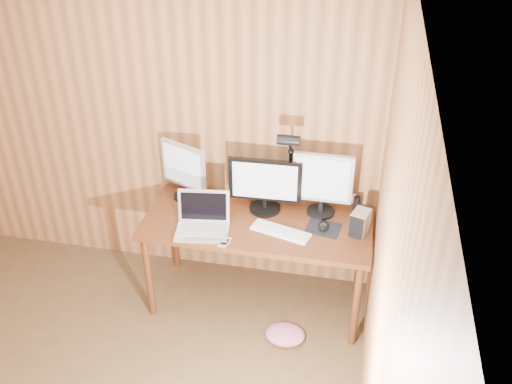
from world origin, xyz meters
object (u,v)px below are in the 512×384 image
(monitor_center, at_px, (265,185))
(mouse, at_px, (323,226))
(desk, at_px, (259,229))
(desk_lamp, at_px, (289,159))
(keyboard, at_px, (281,231))
(laptop, at_px, (203,221))
(speaker, at_px, (357,203))
(monitor_right, at_px, (323,182))
(phone, at_px, (225,242))
(monitor_left, at_px, (184,170))
(hard_drive, at_px, (360,223))

(monitor_center, xyz_separation_m, mouse, (0.44, -0.15, -0.19))
(desk, xyz_separation_m, desk_lamp, (0.18, 0.13, 0.53))
(monitor_center, bearing_deg, keyboard, -60.36)
(laptop, bearing_deg, desk_lamp, 26.03)
(speaker, bearing_deg, laptop, -156.70)
(monitor_right, bearing_deg, laptop, -155.29)
(laptop, relative_size, keyboard, 0.91)
(desk, relative_size, keyboard, 3.71)
(keyboard, height_order, phone, keyboard)
(keyboard, relative_size, desk_lamp, 0.65)
(desk, relative_size, monitor_left, 3.66)
(desk_lamp, bearing_deg, monitor_right, -0.97)
(keyboard, xyz_separation_m, mouse, (0.28, 0.10, 0.01))
(desk, height_order, desk_lamp, desk_lamp)
(monitor_left, distance_m, laptop, 0.47)
(hard_drive, distance_m, desk_lamp, 0.65)
(monitor_left, bearing_deg, desk_lamp, 23.92)
(laptop, xyz_separation_m, keyboard, (0.53, 0.05, -0.05))
(monitor_left, height_order, hard_drive, monitor_left)
(mouse, distance_m, hard_drive, 0.25)
(monitor_center, height_order, mouse, monitor_center)
(mouse, height_order, phone, mouse)
(speaker, bearing_deg, desk, -162.89)
(laptop, height_order, hard_drive, laptop)
(hard_drive, xyz_separation_m, phone, (-0.87, -0.30, -0.08))
(mouse, distance_m, desk_lamp, 0.52)
(monitor_right, bearing_deg, hard_drive, -33.13)
(keyboard, height_order, mouse, mouse)
(desk_lamp, bearing_deg, hard_drive, -18.98)
(laptop, xyz_separation_m, hard_drive, (1.05, 0.16, 0.02))
(hard_drive, bearing_deg, phone, -142.90)
(mouse, height_order, speaker, speaker)
(desk, distance_m, keyboard, 0.29)
(desk, height_order, speaker, speaker)
(mouse, relative_size, speaker, 1.02)
(keyboard, relative_size, speaker, 3.90)
(hard_drive, xyz_separation_m, speaker, (-0.03, 0.28, -0.03))
(hard_drive, bearing_deg, desk, -167.58)
(speaker, height_order, desk_lamp, desk_lamp)
(laptop, xyz_separation_m, mouse, (0.81, 0.16, -0.04))
(monitor_center, relative_size, mouse, 4.60)
(monitor_right, distance_m, desk_lamp, 0.29)
(monitor_right, xyz_separation_m, keyboard, (-0.24, -0.29, -0.24))
(monitor_center, xyz_separation_m, speaker, (0.65, 0.13, -0.16))
(monitor_center, xyz_separation_m, monitor_right, (0.40, 0.04, 0.04))
(mouse, bearing_deg, desk_lamp, 146.99)
(desk, xyz_separation_m, speaker, (0.67, 0.21, 0.18))
(phone, bearing_deg, laptop, 155.03)
(monitor_left, height_order, monitor_right, monitor_right)
(monitor_left, bearing_deg, phone, -25.60)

